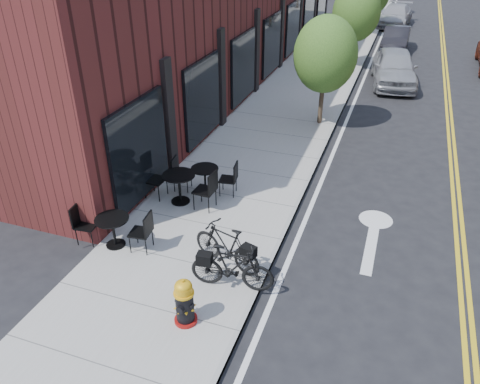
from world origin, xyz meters
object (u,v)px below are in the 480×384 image
at_px(bistro_set_a, 113,228).
at_px(bistro_set_b, 205,176).
at_px(parked_car_c, 395,16).
at_px(fire_hydrant, 185,302).
at_px(bistro_set_c, 179,184).
at_px(parked_car_a, 394,67).
at_px(bicycle_left, 227,246).
at_px(parked_car_b, 396,39).
at_px(bicycle_right, 232,267).

height_order(bistro_set_a, bistro_set_b, bistro_set_a).
distance_m(bistro_set_b, parked_car_c, 25.98).
height_order(bistro_set_a, parked_car_c, parked_car_c).
xyz_separation_m(fire_hydrant, bistro_set_b, (-1.55, 4.57, -0.00)).
distance_m(bistro_set_a, parked_car_c, 29.05).
bearing_deg(bistro_set_a, bistro_set_c, 68.68).
bearing_deg(bistro_set_b, parked_car_a, 62.84).
bearing_deg(fire_hydrant, bistro_set_a, 159.12).
xyz_separation_m(bicycle_left, bistro_set_b, (-1.70, 2.79, -0.04)).
height_order(fire_hydrant, bistro_set_c, bistro_set_c).
relative_size(fire_hydrant, bistro_set_b, 0.57).
height_order(bistro_set_c, parked_car_b, parked_car_b).
bearing_deg(parked_car_a, fire_hydrant, -106.91).
relative_size(bicycle_left, parked_car_c, 0.36).
relative_size(fire_hydrant, parked_car_b, 0.26).
height_order(fire_hydrant, bistro_set_b, fire_hydrant).
bearing_deg(parked_car_c, bicycle_left, -88.35).
bearing_deg(parked_car_b, fire_hydrant, -94.59).
bearing_deg(fire_hydrant, bicycle_right, 78.08).
relative_size(fire_hydrant, bicycle_left, 0.58).
xyz_separation_m(bistro_set_c, parked_car_b, (4.30, 19.34, -0.02)).
height_order(bicycle_right, parked_car_b, parked_car_b).
relative_size(parked_car_a, parked_car_b, 1.17).
height_order(bicycle_left, parked_car_a, parked_car_a).
bearing_deg(parked_car_a, bicycle_right, -105.77).
xyz_separation_m(bicycle_left, parked_car_c, (1.70, 28.54, 0.06)).
distance_m(parked_car_a, parked_car_b, 6.57).
xyz_separation_m(bicycle_right, parked_car_c, (1.35, 29.16, 0.06)).
bearing_deg(parked_car_b, bistro_set_c, -101.37).
xyz_separation_m(bistro_set_a, parked_car_c, (4.40, 28.72, 0.09)).
bearing_deg(bistro_set_b, bicycle_right, -66.86).
distance_m(bistro_set_a, bistro_set_b, 3.13).
relative_size(bicycle_left, bicycle_right, 1.00).
relative_size(bicycle_right, bistro_set_a, 0.95).
distance_m(bicycle_right, parked_car_b, 22.09).
distance_m(bicycle_right, bistro_set_b, 3.97).
relative_size(bistro_set_c, parked_car_b, 0.52).
distance_m(bicycle_left, bistro_set_c, 2.95).
bearing_deg(bicycle_left, parked_car_b, -168.77).
xyz_separation_m(fire_hydrant, bistro_set_c, (-1.96, 3.84, 0.06)).
distance_m(bicycle_left, parked_car_c, 28.59).
height_order(bistro_set_c, parked_car_a, parked_car_a).
bearing_deg(parked_car_a, bistro_set_a, -116.96).
relative_size(bistro_set_a, parked_car_a, 0.40).
bearing_deg(fire_hydrant, parked_car_a, 92.30).
xyz_separation_m(parked_car_a, parked_car_c, (-0.80, 13.70, -0.08)).
distance_m(fire_hydrant, bistro_set_c, 4.31).
distance_m(bicycle_left, bicycle_right, 0.71).
bearing_deg(parked_car_c, bistro_set_b, -92.46).
xyz_separation_m(fire_hydrant, parked_car_a, (2.65, 16.62, 0.18)).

